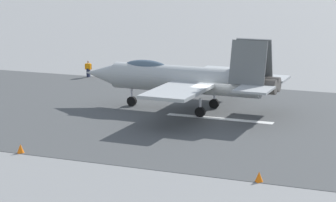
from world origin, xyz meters
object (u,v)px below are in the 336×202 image
Objects in this scene: fighter_jet at (184,79)px; marker_cone_near at (259,177)px; crew_person at (88,69)px; marker_cone_mid at (21,148)px.

fighter_jet is 28.99× the size of marker_cone_near.
crew_person is (14.07, -10.79, -1.67)m from fighter_jet.
fighter_jet reaches higher than crew_person.
fighter_jet is at bearing -56.95° from marker_cone_near.
marker_cone_near is at bearing 132.93° from crew_person.
fighter_jet is at bearing 142.53° from crew_person.
fighter_jet is 9.66× the size of crew_person.
crew_person reaches higher than marker_cone_near.
fighter_jet is 17.81m from crew_person.
marker_cone_mid is (-8.99, 25.24, -0.55)m from crew_person.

